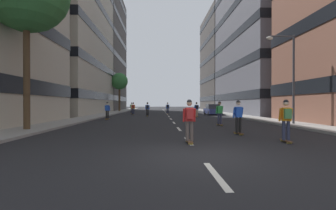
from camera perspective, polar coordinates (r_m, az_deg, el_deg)
The scene contains 21 objects.
ground_plane at distance 37.06m, azimuth -0.23°, elevation -2.14°, with size 177.16×177.16×0.00m, color black.
sidewalk_left at distance 41.42m, azimuth -12.79°, elevation -1.79°, with size 2.54×81.20×0.14m, color gray.
sidewalk_right at distance 41.97m, azimuth 11.80°, elevation -1.76°, with size 2.54×81.20×0.14m, color gray.
lane_markings at distance 38.03m, azimuth -0.28°, elevation -2.07°, with size 0.16×67.20×0.01m.
building_left_mid at distance 43.67m, azimuth -24.59°, elevation 19.79°, with size 13.66×21.53×32.15m.
building_left_far at distance 61.65m, azimuth -17.24°, elevation 11.77°, with size 13.66×19.90×27.49m.
building_right_mid at distance 44.61m, azimuth 23.37°, elevation 19.16°, with size 13.66×21.96×31.86m.
building_right_far at distance 61.95m, azimuth 15.11°, elevation 9.54°, with size 13.66×17.62×22.85m.
parked_car_near at distance 35.53m, azimuth 10.29°, elevation -1.13°, with size 1.82×4.40×1.52m.
street_tree_near at distance 48.77m, azimuth -11.22°, elevation 5.37°, with size 3.24×3.24×7.42m.
streetlamp_right at distance 20.20m, azimuth 26.24°, elevation 7.49°, with size 2.13×0.30×6.50m.
skater_0 at distance 18.39m, azimuth 11.90°, elevation -1.62°, with size 0.56×0.92×1.78m.
skater_1 at distance 13.30m, azimuth 16.02°, elevation -2.37°, with size 0.55×0.92×1.78m.
skater_2 at distance 39.81m, azimuth -8.45°, elevation -0.51°, with size 0.55×0.91×1.78m.
skater_3 at distance 11.24m, azimuth 25.76°, elevation -2.73°, with size 0.55×0.92×1.78m.
skater_4 at distance 31.11m, azimuth -4.80°, elevation -0.75°, with size 0.53×0.90×1.78m.
skater_5 at distance 25.53m, azimuth -13.92°, elevation -1.07°, with size 0.56×0.92×1.78m.
skater_6 at distance 29.53m, azimuth 6.67°, elevation -0.81°, with size 0.56×0.92×1.78m.
skater_7 at distance 36.85m, azimuth -0.09°, elevation -0.58°, with size 0.54×0.91×1.78m.
skater_8 at distance 35.14m, azimuth -8.08°, elevation -0.63°, with size 0.53×0.90×1.78m.
skater_9 at distance 9.99m, azimuth 5.02°, elevation -3.08°, with size 0.53×0.90×1.78m.
Camera 1 is at (-1.29, -7.47, 1.61)m, focal length 26.24 mm.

